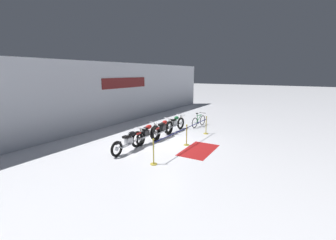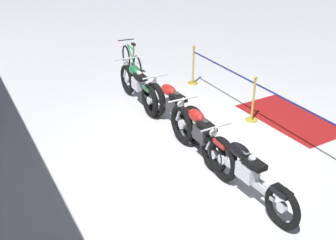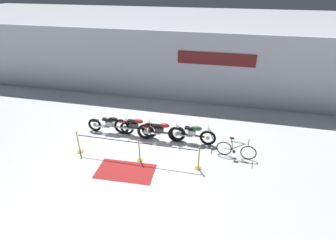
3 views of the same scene
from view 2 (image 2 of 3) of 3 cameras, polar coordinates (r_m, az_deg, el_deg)
ground_plane at (r=8.74m, az=5.31°, el=-2.13°), size 120.00×120.00×0.00m
motorcycle_black_0 at (r=6.86m, az=10.38°, el=-6.93°), size 2.38×0.62×0.92m
motorcycle_red_1 at (r=7.72m, az=4.49°, el=-2.18°), size 2.24×0.62×0.98m
motorcycle_red_2 at (r=8.78m, az=0.71°, el=1.67°), size 2.29×0.62×0.98m
motorcycle_green_3 at (r=9.96m, az=-4.13°, el=4.70°), size 2.16×0.62×0.95m
bicycle at (r=11.94m, az=-4.95°, el=7.95°), size 1.68×0.48×0.94m
stanchion_far_left at (r=8.39m, az=17.02°, el=0.49°), size 5.37×0.28×1.05m
stanchion_mid_left at (r=9.35m, az=11.40°, el=1.91°), size 0.28×0.28×1.05m
stanchion_mid_right at (r=11.21m, az=3.42°, el=6.67°), size 0.28×0.28×1.05m
floor_banner at (r=9.79m, az=16.21°, el=0.22°), size 2.38×1.37×0.01m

